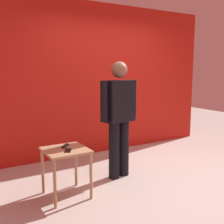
{
  "coord_description": "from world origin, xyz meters",
  "views": [
    {
      "loc": [
        -2.55,
        -2.86,
        1.57
      ],
      "look_at": [
        -0.51,
        0.55,
        0.94
      ],
      "focal_mm": 44.38,
      "sensor_mm": 36.0,
      "label": 1
    }
  ],
  "objects_px": {
    "side_table": "(66,157)",
    "cell_phone": "(68,150)",
    "standing_person": "(119,114)",
    "tv_remote": "(65,146)"
  },
  "relations": [
    {
      "from": "side_table",
      "to": "cell_phone",
      "type": "relative_size",
      "value": 4.18
    },
    {
      "from": "standing_person",
      "to": "cell_phone",
      "type": "height_order",
      "value": "standing_person"
    },
    {
      "from": "standing_person",
      "to": "tv_remote",
      "type": "distance_m",
      "value": 0.92
    },
    {
      "from": "standing_person",
      "to": "cell_phone",
      "type": "xyz_separation_m",
      "value": [
        -0.9,
        -0.29,
        -0.33
      ]
    },
    {
      "from": "standing_person",
      "to": "cell_phone",
      "type": "distance_m",
      "value": 1.0
    },
    {
      "from": "cell_phone",
      "to": "tv_remote",
      "type": "relative_size",
      "value": 0.85
    },
    {
      "from": "tv_remote",
      "to": "standing_person",
      "type": "bearing_deg",
      "value": 48.51
    },
    {
      "from": "cell_phone",
      "to": "standing_person",
      "type": "bearing_deg",
      "value": 45.61
    },
    {
      "from": "side_table",
      "to": "tv_remote",
      "type": "distance_m",
      "value": 0.15
    },
    {
      "from": "side_table",
      "to": "tv_remote",
      "type": "height_order",
      "value": "tv_remote"
    }
  ]
}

